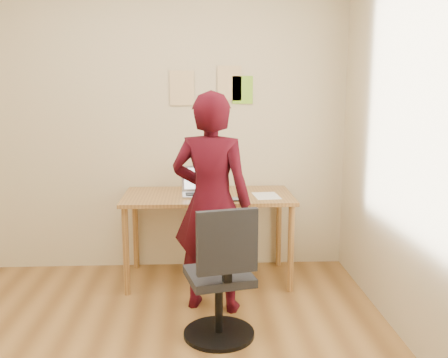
{
  "coord_description": "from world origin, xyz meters",
  "views": [
    {
      "loc": [
        0.44,
        -2.68,
        1.62
      ],
      "look_at": [
        0.62,
        0.95,
        0.95
      ],
      "focal_mm": 40.0,
      "sensor_mm": 36.0,
      "label": 1
    }
  ],
  "objects": [
    {
      "name": "paper_sheet",
      "position": [
        0.99,
        1.3,
        0.74
      ],
      "size": [
        0.22,
        0.3,
        0.0
      ],
      "primitive_type": "cube",
      "rotation": [
        0.0,
        0.0,
        0.09
      ],
      "color": "white",
      "rests_on": "desk"
    },
    {
      "name": "person",
      "position": [
        0.52,
        0.82,
        0.8
      ],
      "size": [
        0.67,
        0.53,
        1.6
      ],
      "primitive_type": "imported",
      "rotation": [
        0.0,
        0.0,
        2.87
      ],
      "color": "#390710",
      "rests_on": "ground"
    },
    {
      "name": "office_chair",
      "position": [
        0.57,
        0.32,
        0.39
      ],
      "size": [
        0.48,
        0.49,
        0.9
      ],
      "rotation": [
        0.0,
        0.0,
        0.23
      ],
      "color": "black",
      "rests_on": "ground"
    },
    {
      "name": "phone",
      "position": [
        0.72,
        1.17,
        0.75
      ],
      "size": [
        0.07,
        0.13,
        0.01
      ],
      "rotation": [
        0.0,
        0.0,
        0.08
      ],
      "color": "black",
      "rests_on": "desk"
    },
    {
      "name": "wall_note_right",
      "position": [
        0.82,
        1.74,
        1.6
      ],
      "size": [
        0.18,
        0.0,
        0.24
      ],
      "primitive_type": "cube",
      "color": "#83CC2D",
      "rests_on": "room"
    },
    {
      "name": "room",
      "position": [
        0.0,
        0.0,
        1.35
      ],
      "size": [
        3.58,
        3.58,
        2.78
      ],
      "color": "brown",
      "rests_on": "ground"
    },
    {
      "name": "wall_note_mid",
      "position": [
        0.71,
        1.74,
        1.65
      ],
      "size": [
        0.21,
        0.0,
        0.3
      ],
      "primitive_type": "cube",
      "color": "#DCB983",
      "rests_on": "room"
    },
    {
      "name": "laptop",
      "position": [
        0.45,
        1.39,
        0.79
      ],
      "size": [
        0.33,
        0.29,
        0.23
      ],
      "rotation": [
        0.0,
        0.0,
        0.05
      ],
      "color": "#AEAEB5",
      "rests_on": "desk"
    },
    {
      "name": "wall_note_left",
      "position": [
        0.3,
        1.74,
        1.61
      ],
      "size": [
        0.21,
        0.0,
        0.3
      ],
      "primitive_type": "cube",
      "color": "#DCB983",
      "rests_on": "room"
    },
    {
      "name": "desk",
      "position": [
        0.51,
        1.38,
        0.65
      ],
      "size": [
        1.4,
        0.7,
        0.74
      ],
      "color": "olive",
      "rests_on": "ground"
    }
  ]
}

